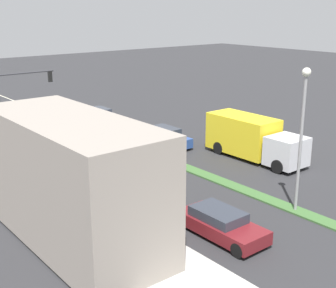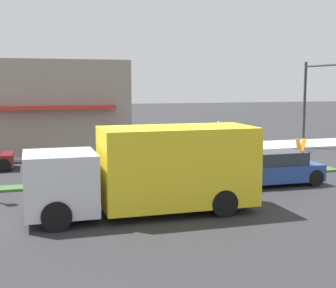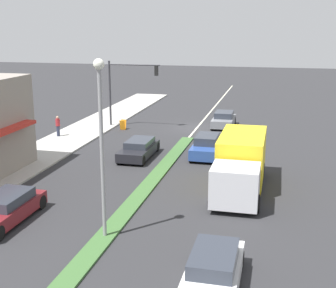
# 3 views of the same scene
# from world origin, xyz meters

# --- Properties ---
(ground_plane) EXTENTS (160.00, 160.00, 0.00)m
(ground_plane) POSITION_xyz_m (0.00, 18.00, 0.00)
(ground_plane) COLOR #2B2B2D
(lane_marking_center) EXTENTS (0.16, 60.00, 0.01)m
(lane_marking_center) POSITION_xyz_m (0.00, 0.00, 0.00)
(lane_marking_center) COLOR beige
(lane_marking_center) RESTS_ON ground
(traffic_signal_main) EXTENTS (4.59, 0.34, 5.60)m
(traffic_signal_main) POSITION_xyz_m (6.12, 0.98, 3.90)
(traffic_signal_main) COLOR #333338
(traffic_signal_main) RESTS_ON sidewalk_right
(street_lamp) EXTENTS (0.44, 0.44, 7.37)m
(street_lamp) POSITION_xyz_m (0.00, 22.16, 4.78)
(street_lamp) COLOR gray
(street_lamp) RESTS_ON median_strip
(pedestrian) EXTENTS (0.34, 0.34, 1.62)m
(pedestrian) POSITION_xyz_m (10.09, 6.06, 0.97)
(pedestrian) COLOR #282D42
(pedestrian) RESTS_ON sidewalk_right
(warning_aframe_sign) EXTENTS (0.45, 0.53, 0.84)m
(warning_aframe_sign) POSITION_xyz_m (6.04, 2.12, 0.43)
(warning_aframe_sign) COLOR orange
(warning_aframe_sign) RESTS_ON ground
(delivery_truck) EXTENTS (2.44, 7.50, 2.87)m
(delivery_truck) POSITION_xyz_m (-5.00, 14.77, 1.47)
(delivery_truck) COLOR silver
(delivery_truck) RESTS_ON ground
(coupe_blue) EXTENTS (1.72, 4.17, 1.44)m
(coupe_blue) POSITION_xyz_m (-2.20, 8.68, 0.69)
(coupe_blue) COLOR #284793
(coupe_blue) RESTS_ON ground
(van_white) EXTENTS (1.78, 4.54, 1.35)m
(van_white) POSITION_xyz_m (-5.00, 25.12, 0.65)
(van_white) COLOR silver
(van_white) RESTS_ON ground
(sedan_dark) EXTENTS (1.82, 4.47, 1.19)m
(sedan_dark) POSITION_xyz_m (2.20, 9.99, 0.59)
(sedan_dark) COLOR black
(sedan_dark) RESTS_ON ground
(sedan_maroon) EXTENTS (1.88, 4.51, 1.26)m
(sedan_maroon) POSITION_xyz_m (5.00, 21.64, 0.62)
(sedan_maroon) COLOR maroon
(sedan_maroon) RESTS_ON ground
(suv_grey) EXTENTS (1.81, 3.87, 1.32)m
(suv_grey) POSITION_xyz_m (-2.20, -1.02, 0.64)
(suv_grey) COLOR slate
(suv_grey) RESTS_ON ground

